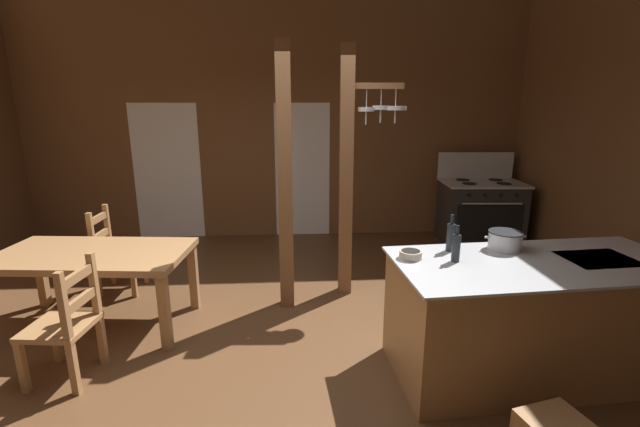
{
  "coord_description": "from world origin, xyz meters",
  "views": [
    {
      "loc": [
        0.22,
        -3.2,
        2.06
      ],
      "look_at": [
        0.47,
        0.74,
        1.03
      ],
      "focal_mm": 24.08,
      "sensor_mm": 36.0,
      "label": 1
    }
  ],
  "objects": [
    {
      "name": "ground_plane",
      "position": [
        0.0,
        0.0,
        -0.05
      ],
      "size": [
        8.27,
        7.61,
        0.1
      ],
      "primitive_type": "cube",
      "color": "brown"
    },
    {
      "name": "wall_back",
      "position": [
        0.0,
        3.47,
        2.13
      ],
      "size": [
        8.27,
        0.14,
        4.27
      ],
      "primitive_type": "cube",
      "color": "brown",
      "rests_on": "ground_plane"
    },
    {
      "name": "glazed_door_back_left",
      "position": [
        -1.68,
        3.4,
        1.02
      ],
      "size": [
        1.0,
        0.01,
        2.05
      ],
      "primitive_type": "cube",
      "color": "white",
      "rests_on": "ground_plane"
    },
    {
      "name": "glazed_panel_back_right",
      "position": [
        0.37,
        3.4,
        1.02
      ],
      "size": [
        0.84,
        0.01,
        2.05
      ],
      "primitive_type": "cube",
      "color": "white",
      "rests_on": "ground_plane"
    },
    {
      "name": "kitchen_island",
      "position": [
        2.05,
        -0.33,
        0.46
      ],
      "size": [
        2.22,
        1.1,
        0.92
      ],
      "color": "#9E7044",
      "rests_on": "ground_plane"
    },
    {
      "name": "stove_range",
      "position": [
        2.99,
        2.8,
        0.48
      ],
      "size": [
        1.19,
        0.88,
        1.32
      ],
      "color": "#282828",
      "rests_on": "ground_plane"
    },
    {
      "name": "support_post_with_pot_rack",
      "position": [
        0.82,
        1.22,
        1.41
      ],
      "size": [
        0.68,
        0.24,
        2.62
      ],
      "color": "brown",
      "rests_on": "ground_plane"
    },
    {
      "name": "support_post_center",
      "position": [
        0.14,
        0.94,
        1.31
      ],
      "size": [
        0.14,
        0.14,
        2.62
      ],
      "color": "brown",
      "rests_on": "ground_plane"
    },
    {
      "name": "dining_table",
      "position": [
        -1.63,
        0.62,
        0.65
      ],
      "size": [
        1.78,
        1.05,
        0.74
      ],
      "color": "#9E7044",
      "rests_on": "ground_plane"
    },
    {
      "name": "ladderback_chair_near_window",
      "position": [
        -1.76,
        1.42,
        0.45
      ],
      "size": [
        0.45,
        0.45,
        0.95
      ],
      "color": "#9E7044",
      "rests_on": "ground_plane"
    },
    {
      "name": "ladderback_chair_by_post",
      "position": [
        -1.49,
        -0.2,
        0.45
      ],
      "size": [
        0.49,
        0.49,
        0.95
      ],
      "color": "#9E7044",
      "rests_on": "ground_plane"
    },
    {
      "name": "stockpot_on_counter",
      "position": [
        1.9,
        -0.05,
        0.99
      ],
      "size": [
        0.33,
        0.26,
        0.15
      ],
      "color": "#B7BABF",
      "rests_on": "kitchen_island"
    },
    {
      "name": "mixing_bowl_on_counter",
      "position": [
        1.1,
        -0.2,
        0.95
      ],
      "size": [
        0.17,
        0.17,
        0.06
      ],
      "color": "#B2A893",
      "rests_on": "kitchen_island"
    },
    {
      "name": "bottle_tall_on_counter",
      "position": [
        1.41,
        -0.29,
        1.03
      ],
      "size": [
        0.06,
        0.06,
        0.28
      ],
      "color": "#1E2328",
      "rests_on": "kitchen_island"
    },
    {
      "name": "bottle_short_on_counter",
      "position": [
        1.46,
        -0.06,
        1.03
      ],
      "size": [
        0.07,
        0.07,
        0.3
      ],
      "color": "#1E2328",
      "rests_on": "kitchen_island"
    }
  ]
}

